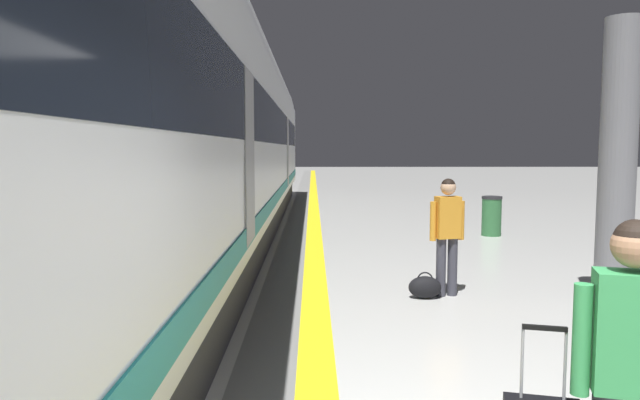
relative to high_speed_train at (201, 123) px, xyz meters
name	(u,v)px	position (x,y,z in m)	size (l,w,h in m)	color
safety_line_strip	(314,244)	(2.23, 0.50, -2.50)	(0.36, 80.00, 0.01)	yellow
tactile_edge_band	(296,244)	(1.84, 0.50, -2.50)	(0.74, 80.00, 0.01)	slate
high_speed_train	(201,123)	(0.00, 0.00, 0.00)	(2.94, 30.54, 4.97)	#38383D
traveller_foreground	(629,364)	(3.73, -8.79, -1.53)	(0.51, 0.28, 1.68)	#383842
passenger_near	(447,228)	(4.02, -3.75, -1.57)	(0.49, 0.26, 1.60)	#383842
duffel_bag_near	(425,287)	(3.70, -3.88, -2.35)	(0.44, 0.26, 0.36)	black
platform_pillar	(617,171)	(5.99, -4.33, -0.78)	(0.56, 0.56, 3.60)	slate
waste_bin	(492,216)	(6.31, 1.66, -2.04)	(0.46, 0.46, 0.91)	#2D6638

